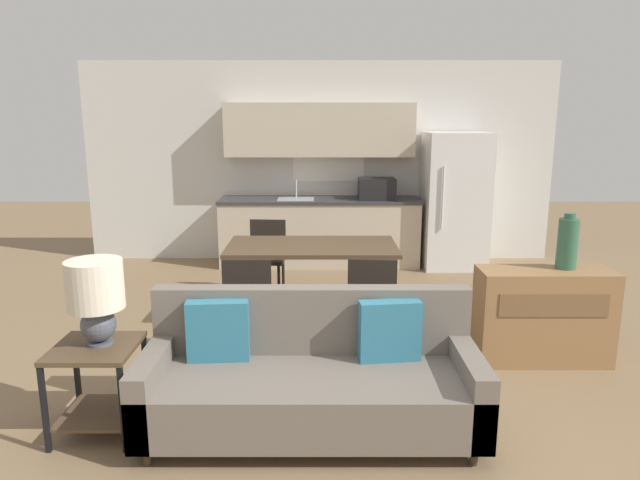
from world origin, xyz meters
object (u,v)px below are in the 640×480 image
object	(u,v)px
couch	(313,378)
side_table	(100,374)
dining_table	(314,251)
dining_chair_far_left	(269,254)
table_lamp	(98,294)
refrigerator	(457,201)
dining_chair_near_right	(374,297)
dining_chair_near_left	(252,297)
credenza	(546,316)
vase	(570,243)

from	to	relation	value
couch	side_table	bearing A→B (deg)	-177.88
dining_table	dining_chair_far_left	bearing A→B (deg)	123.78
couch	side_table	size ratio (longest dim) A/B	3.58
couch	table_lamp	xyz separation A→B (m)	(-1.33, -0.02, 0.57)
refrigerator	dining_chair_far_left	size ratio (longest dim) A/B	2.08
dining_chair_near_right	dining_chair_near_left	bearing A→B (deg)	5.30
couch	table_lamp	distance (m)	1.45
credenza	dining_chair_near_right	world-z (taller)	dining_chair_near_right
side_table	vase	distance (m)	3.63
couch	dining_chair_near_right	world-z (taller)	couch
dining_chair_near_left	dining_chair_near_right	distance (m)	1.03
dining_table	couch	bearing A→B (deg)	-89.41
refrigerator	side_table	distance (m)	5.24
dining_table	dining_chair_near_left	size ratio (longest dim) A/B	1.91
dining_table	dining_chair_near_right	distance (m)	0.94
dining_table	side_table	world-z (taller)	dining_table
dining_chair_near_right	vase	bearing A→B (deg)	-179.32
vase	dining_chair_near_right	bearing A→B (deg)	175.56
table_lamp	vase	distance (m)	3.55
side_table	vase	bearing A→B (deg)	18.44
couch	vase	size ratio (longest dim) A/B	4.64
credenza	table_lamp	bearing A→B (deg)	-161.86
table_lamp	credenza	distance (m)	3.42
vase	dining_chair_near_left	world-z (taller)	vase
side_table	table_lamp	xyz separation A→B (m)	(0.02, 0.03, 0.52)
dining_chair_near_left	dining_chair_far_left	world-z (taller)	same
refrigerator	dining_chair_near_left	bearing A→B (deg)	-129.52
couch	dining_chair_near_left	size ratio (longest dim) A/B	2.46
credenza	dining_chair_far_left	xyz separation A→B (m)	(-2.42, 1.70, 0.10)
couch	credenza	world-z (taller)	couch
couch	dining_chair_near_left	xyz separation A→B (m)	(-0.54, 1.20, 0.15)
dining_chair_far_left	dining_table	bearing A→B (deg)	-51.84
dining_table	dining_chair_near_left	xyz separation A→B (m)	(-0.52, -0.76, -0.21)
credenza	dining_chair_near_left	world-z (taller)	dining_chair_near_left
side_table	table_lamp	bearing A→B (deg)	52.56
refrigerator	dining_table	xyz separation A→B (m)	(-1.86, -2.12, -0.18)
side_table	credenza	xyz separation A→B (m)	(3.23, 1.08, -0.01)
couch	dining_chair_far_left	distance (m)	2.79
couch	refrigerator	bearing A→B (deg)	65.78
vase	credenza	bearing A→B (deg)	-163.15
side_table	credenza	world-z (taller)	credenza
dining_chair_near_left	dining_chair_far_left	distance (m)	1.53
vase	dining_chair_far_left	xyz separation A→B (m)	(-2.58, 1.65, -0.50)
dining_table	dining_chair_near_right	xyz separation A→B (m)	(0.51, -0.76, -0.21)
dining_chair_far_left	refrigerator	bearing A→B (deg)	33.99
refrigerator	side_table	bearing A→B (deg)	-127.66
couch	vase	distance (m)	2.41
refrigerator	vase	bearing A→B (deg)	-85.94
dining_table	table_lamp	distance (m)	2.38
couch	dining_chair_near_left	bearing A→B (deg)	114.21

